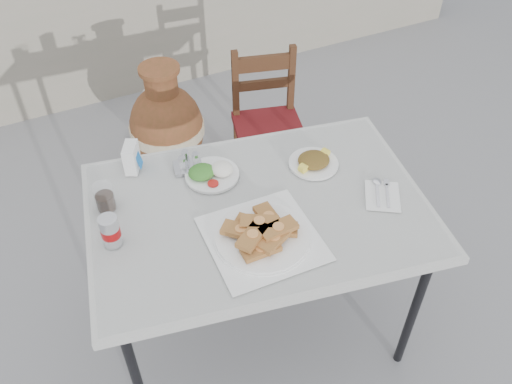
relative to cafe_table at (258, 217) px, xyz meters
name	(u,v)px	position (x,y,z in m)	size (l,w,h in m)	color
ground	(267,339)	(0.00, -0.11, -0.76)	(80.00, 80.00, 0.00)	slate
cafe_table	(258,217)	(0.00, 0.00, 0.00)	(1.48, 1.13, 0.82)	black
pide_plate	(263,232)	(-0.06, -0.16, 0.09)	(0.42, 0.42, 0.08)	white
salad_rice_plate	(211,172)	(-0.10, 0.25, 0.08)	(0.23, 0.23, 0.06)	white
salad_chopped_plate	(314,161)	(0.33, 0.13, 0.08)	(0.21, 0.21, 0.05)	white
soda_can	(110,231)	(-0.57, 0.06, 0.12)	(0.07, 0.07, 0.13)	silver
cola_glass	(105,199)	(-0.54, 0.25, 0.11)	(0.08, 0.08, 0.11)	white
napkin_holder	(132,157)	(-0.38, 0.44, 0.12)	(0.09, 0.11, 0.12)	white
condiment_caddy	(188,163)	(-0.17, 0.34, 0.09)	(0.14, 0.12, 0.09)	silver
cutlery_napkin	(382,193)	(0.48, -0.15, 0.06)	(0.21, 0.22, 0.01)	white
chair	(268,124)	(0.51, 0.92, -0.31)	(0.47, 0.47, 0.87)	#36180E
terracotta_urn	(167,129)	(-0.01, 1.24, -0.39)	(0.45, 0.45, 0.78)	brown
back_wall	(112,14)	(0.00, 2.39, -0.16)	(6.00, 0.25, 1.20)	gray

